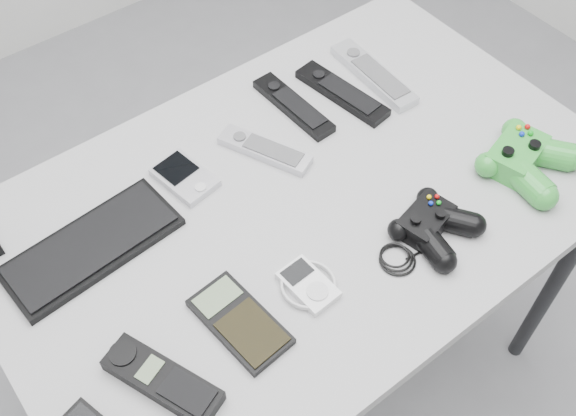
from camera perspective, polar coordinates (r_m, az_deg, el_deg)
desk at (r=1.22m, az=1.23°, el=-0.90°), size 1.09×0.70×0.73m
pda_keyboard at (r=1.15m, az=-16.29°, el=-3.09°), size 0.30×0.14×0.02m
pda at (r=1.20m, az=-8.74°, el=2.63°), size 0.09×0.12×0.02m
remote_silver_a at (r=1.23m, az=-1.97°, el=4.98°), size 0.11×0.18×0.02m
remote_black_a at (r=1.31m, az=0.45°, el=8.70°), size 0.05×0.20×0.02m
remote_black_b at (r=1.34m, az=4.59°, el=9.73°), size 0.08×0.21×0.02m
remote_silver_b at (r=1.39m, az=7.24°, el=11.21°), size 0.06×0.22×0.02m
cordless_handset at (r=1.00m, az=-10.59°, el=-14.11°), size 0.12×0.19×0.03m
calculator at (r=1.03m, az=-4.11°, el=-9.55°), size 0.10×0.17×0.02m
mp3_player at (r=1.06m, az=1.73°, el=-6.49°), size 0.09×0.10×0.02m
controller_black at (r=1.13m, az=12.17°, el=-1.33°), size 0.25×0.19×0.05m
controller_green at (r=1.27m, az=19.45°, el=4.08°), size 0.20×0.21×0.06m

